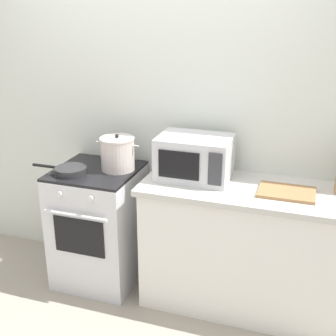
% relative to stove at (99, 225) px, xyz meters
% --- Properties ---
extents(ground_plane, '(10.00, 10.00, 0.00)m').
position_rel_stove_xyz_m(ground_plane, '(0.35, -0.60, -0.46)').
color(ground_plane, '#9E9384').
extents(back_wall, '(4.40, 0.10, 2.50)m').
position_rel_stove_xyz_m(back_wall, '(0.65, 0.37, 0.79)').
color(back_wall, silver).
rests_on(back_wall, ground_plane).
extents(lower_cabinet_right, '(1.64, 0.56, 0.88)m').
position_rel_stove_xyz_m(lower_cabinet_right, '(1.25, 0.02, -0.02)').
color(lower_cabinet_right, white).
rests_on(lower_cabinet_right, ground_plane).
extents(countertop_right, '(1.70, 0.60, 0.04)m').
position_rel_stove_xyz_m(countertop_right, '(1.25, 0.02, 0.44)').
color(countertop_right, beige).
rests_on(countertop_right, lower_cabinet_right).
extents(stove, '(0.60, 0.64, 0.92)m').
position_rel_stove_xyz_m(stove, '(0.00, 0.00, 0.00)').
color(stove, silver).
rests_on(stove, ground_plane).
extents(stock_pot, '(0.34, 0.25, 0.27)m').
position_rel_stove_xyz_m(stock_pot, '(0.16, 0.06, 0.58)').
color(stock_pot, beige).
rests_on(stock_pot, stove).
extents(frying_pan, '(0.43, 0.23, 0.05)m').
position_rel_stove_xyz_m(frying_pan, '(-0.13, -0.13, 0.48)').
color(frying_pan, '#28282B').
rests_on(frying_pan, stove).
extents(microwave, '(0.50, 0.37, 0.30)m').
position_rel_stove_xyz_m(microwave, '(0.73, 0.08, 0.61)').
color(microwave, silver).
rests_on(microwave, countertop_right).
extents(cutting_board, '(0.36, 0.26, 0.02)m').
position_rel_stove_xyz_m(cutting_board, '(1.37, 0.00, 0.47)').
color(cutting_board, '#997047').
rests_on(cutting_board, countertop_right).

